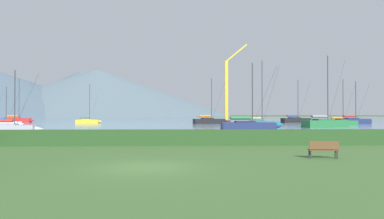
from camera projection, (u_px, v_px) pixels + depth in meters
The scene contains 18 objects.
ground_plane at pixel (145, 167), 15.71m from camera, with size 1000.00×1000.00×0.00m, color #3D602D.
harbor_water at pixel (179, 119), 152.66m from camera, with size 320.00×246.00×0.00m, color slate.
hedge_line at pixel (161, 137), 26.72m from camera, with size 80.00×1.20×1.19m, color #284C23.
sailboat_slip_0 at pixel (341, 122), 70.76m from camera, with size 7.58×3.30×9.47m.
sailboat_slip_1 at pixel (249, 126), 49.09m from camera, with size 8.69×2.78×9.61m.
sailboat_slip_3 at pixel (11, 128), 43.68m from camera, with size 7.31×2.40×7.94m.
sailboat_slip_4 at pixel (296, 120), 93.60m from camera, with size 9.07×3.87×11.55m.
sailboat_slip_5 at pixel (260, 124), 60.29m from camera, with size 7.80×2.60×11.62m.
sailboat_slip_6 at pixel (17, 120), 95.52m from camera, with size 8.47×3.68×12.10m.
sailboat_slip_7 at pixel (88, 121), 87.98m from camera, with size 6.59×1.99×9.91m.
sailboat_slip_8 at pixel (325, 123), 61.80m from camera, with size 9.34×4.62×12.82m.
sailboat_slip_9 at pixel (354, 121), 82.25m from camera, with size 8.94×3.39×10.09m.
sailboat_slip_10 at pixel (4, 123), 65.72m from camera, with size 6.96×2.18×7.56m.
sailboat_slip_12 at pixel (210, 121), 82.86m from camera, with size 8.77×4.15×10.87m.
park_bench_near_path at pixel (323, 149), 18.85m from camera, with size 1.60×0.65×0.95m.
dock_crane at pixel (227, 96), 87.23m from camera, with size 6.31×2.00×20.03m.
distant_hill_central_peak at pixel (97, 93), 362.17m from camera, with size 279.24×279.24×48.43m, color slate.
distant_hill_east_ridge at pixel (83, 93), 388.62m from camera, with size 200.50×200.50×51.18m, color #4C6070.
Camera 1 is at (1.72, -15.79, 2.44)m, focal length 32.49 mm.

